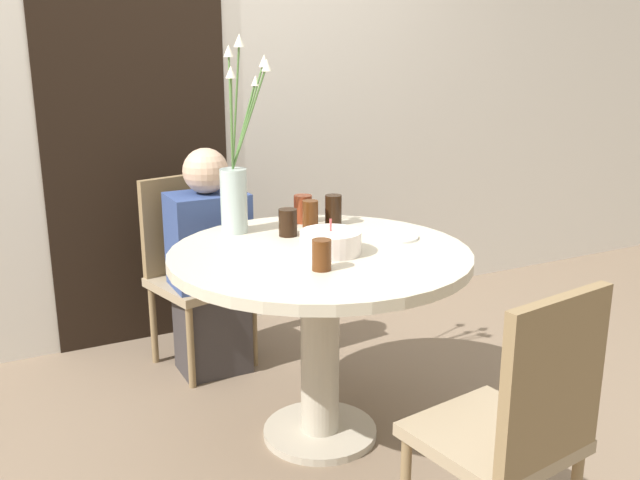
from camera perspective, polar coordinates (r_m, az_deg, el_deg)
ground_plane at (r=2.90m, az=0.00°, el=-15.31°), size 16.00×16.00×0.00m
wall_back at (r=3.69m, az=-9.51°, el=12.50°), size 8.00×0.05×2.60m
doorway_panel at (r=3.59m, az=-14.40°, el=7.73°), size 0.90×0.01×2.05m
dining_table at (r=2.64m, az=0.00°, el=-4.14°), size 1.11×1.11×0.75m
chair_near_front at (r=3.39m, az=-10.24°, el=-1.73°), size 0.48×0.48×0.88m
chair_left_flank at (r=2.07m, az=15.50°, el=-13.85°), size 0.45×0.45×0.88m
birthday_cake at (r=2.55m, az=0.85°, el=-0.18°), size 0.22×0.22×0.13m
flower_vase at (r=2.81m, az=-6.75°, el=4.87°), size 0.22×0.23×0.76m
side_plate at (r=2.77m, az=5.91°, el=0.26°), size 0.19×0.19×0.01m
drink_glass_0 at (r=2.90m, az=-0.78°, el=2.08°), size 0.06×0.06×0.11m
drink_glass_1 at (r=2.78m, az=-2.59°, el=1.41°), size 0.07×0.07×0.11m
drink_glass_2 at (r=2.98m, az=-1.38°, el=2.51°), size 0.08×0.08×0.12m
drink_glass_3 at (r=2.94m, az=1.08°, el=2.42°), size 0.07×0.07×0.12m
drink_glass_4 at (r=2.36m, az=0.13°, el=-1.20°), size 0.07×0.07×0.10m
person_woman at (r=3.26m, az=-8.80°, el=-2.41°), size 0.34×0.24×1.04m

